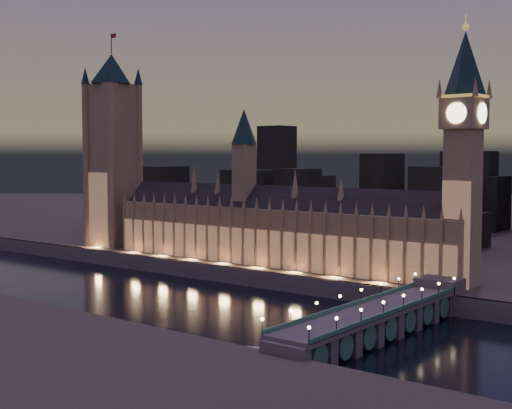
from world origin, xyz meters
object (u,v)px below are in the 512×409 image
Objects in this scene: river_boat at (244,358)px; victoria_tower at (113,141)px; palace_of_westminster at (273,228)px; elizabeth_tower at (463,136)px; westminster_bridge at (381,319)px.

victoria_tower is at bearing 149.01° from river_boat.
palace_of_westminster is 145.56m from river_boat.
river_boat is (78.94, -119.75, -24.81)m from palace_of_westminster.
elizabeth_tower is 139.34m from river_boat.
palace_of_westminster reaches higher than river_boat.
victoria_tower is 234.98m from westminster_bridge.
elizabeth_tower is at bearing 0.10° from palace_of_westminster.
palace_of_westminster reaches higher than westminster_bridge.
elizabeth_tower reaches higher than westminster_bridge.
palace_of_westminster is 117.38m from westminster_bridge.
elizabeth_tower is at bearing -0.00° from victoria_tower.
elizabeth_tower is (97.25, 0.18, 43.74)m from palace_of_westminster.
palace_of_westminster is 1.79× the size of westminster_bridge.
victoria_tower reaches higher than river_boat.
victoria_tower reaches higher than elizabeth_tower.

